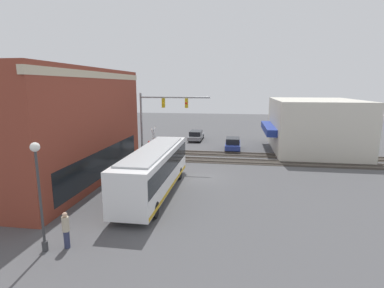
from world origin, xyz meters
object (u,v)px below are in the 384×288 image
object	(u,v)px
crossing_signal	(154,143)
parked_car_grey	(196,136)
city_bus	(154,169)
parked_car_blue	(233,144)
pedestrian_by_lamp	(66,230)
streetlamp	(39,188)

from	to	relation	value
crossing_signal	parked_car_grey	size ratio (longest dim) A/B	0.78
city_bus	parked_car_grey	size ratio (longest dim) A/B	2.39
parked_car_blue	pedestrian_by_lamp	xyz separation A→B (m)	(-24.24, 7.59, 0.25)
crossing_signal	parked_car_blue	world-z (taller)	crossing_signal
crossing_signal	pedestrian_by_lamp	bearing A→B (deg)	-179.88
streetlamp	parked_car_grey	xyz separation A→B (m)	(30.58, -3.07, -2.50)
parked_car_blue	pedestrian_by_lamp	distance (m)	25.41
parked_car_grey	pedestrian_by_lamp	xyz separation A→B (m)	(-30.15, 2.19, 0.29)
streetlamp	city_bus	bearing A→B (deg)	-20.13
city_bus	streetlamp	bearing A→B (deg)	159.87
parked_car_blue	pedestrian_by_lamp	world-z (taller)	pedestrian_by_lamp
pedestrian_by_lamp	parked_car_blue	bearing A→B (deg)	-17.38
crossing_signal	streetlamp	world-z (taller)	streetlamp
streetlamp	pedestrian_by_lamp	distance (m)	2.42
parked_car_blue	crossing_signal	bearing A→B (deg)	138.22
crossing_signal	streetlamp	size ratio (longest dim) A/B	0.72
parked_car_grey	city_bus	bearing A→B (deg)	180.00
city_bus	parked_car_grey	distance (m)	22.22
crossing_signal	streetlamp	xyz separation A→B (m)	(-16.14, 0.85, 0.87)
city_bus	crossing_signal	size ratio (longest dim) A/B	3.06
parked_car_blue	parked_car_grey	xyz separation A→B (m)	(5.90, 5.40, -0.04)
streetlamp	pedestrian_by_lamp	bearing A→B (deg)	-64.15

